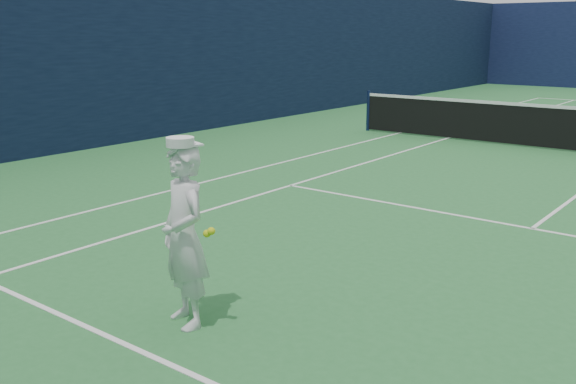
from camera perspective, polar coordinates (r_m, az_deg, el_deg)
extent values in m
cube|color=white|center=(17.14, 9.71, 5.15)|extent=(0.06, 23.83, 0.01)
cube|color=white|center=(16.55, 13.90, 4.63)|extent=(0.06, 23.77, 0.01)
cube|color=white|center=(9.28, 20.87, -3.06)|extent=(8.23, 0.06, 0.01)
cube|color=#0E1936|center=(19.48, -2.08, 12.28)|extent=(0.12, 36.12, 4.00)
cylinder|color=#141E4C|center=(17.51, 7.14, 7.18)|extent=(0.09, 0.09, 1.07)
imported|color=white|center=(5.74, -9.22, -3.95)|extent=(0.70, 0.57, 1.65)
cylinder|color=white|center=(5.54, -9.57, 4.42)|extent=(0.24, 0.24, 0.08)
cube|color=white|center=(5.60, -8.33, 4.25)|extent=(0.20, 0.15, 0.02)
cylinder|color=navy|center=(6.01, -9.61, -2.92)|extent=(0.06, 0.10, 0.22)
cube|color=navy|center=(6.10, -9.16, -4.42)|extent=(0.03, 0.03, 0.14)
torus|color=navy|center=(6.18, -8.45, -6.17)|extent=(0.31, 0.19, 0.29)
cube|color=beige|center=(6.18, -8.45, -6.17)|extent=(0.21, 0.08, 0.30)
sphere|color=yellow|center=(5.53, -7.22, -3.68)|extent=(0.07, 0.07, 0.07)
sphere|color=yellow|center=(5.49, -6.84, -3.47)|extent=(0.07, 0.07, 0.07)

